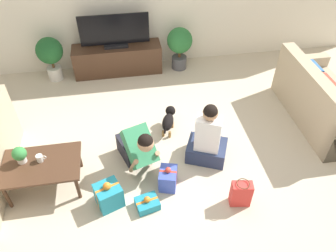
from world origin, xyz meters
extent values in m
plane|color=beige|center=(0.00, 0.00, 0.00)|extent=(16.00, 16.00, 0.00)
cube|color=tan|center=(2.48, 0.47, 0.22)|extent=(0.83, 1.80, 0.45)
cube|color=tan|center=(2.17, 0.47, 0.66)|extent=(0.20, 1.80, 0.42)
cube|color=tan|center=(2.48, 1.29, 0.31)|extent=(0.83, 0.16, 0.63)
cube|color=red|center=(2.37, 0.47, 0.60)|extent=(0.18, 0.34, 0.32)
cube|color=#3366AD|center=(2.37, 0.85, 0.60)|extent=(0.18, 0.34, 0.32)
cube|color=#472D1E|center=(-1.59, -0.18, 0.39)|extent=(0.93, 0.63, 0.03)
cylinder|color=#472D1E|center=(-2.00, -0.44, 0.19)|extent=(0.04, 0.04, 0.38)
cylinder|color=#472D1E|center=(-1.18, -0.44, 0.19)|extent=(0.04, 0.04, 0.38)
cylinder|color=#472D1E|center=(-2.00, 0.07, 0.19)|extent=(0.04, 0.04, 0.38)
cylinder|color=#472D1E|center=(-1.18, 0.07, 0.19)|extent=(0.04, 0.04, 0.38)
cube|color=#472D1E|center=(-0.55, 2.34, 0.26)|extent=(1.58, 0.43, 0.52)
cube|color=black|center=(-0.55, 2.34, 0.55)|extent=(0.42, 0.20, 0.05)
cube|color=black|center=(-0.55, 2.34, 0.84)|extent=(1.20, 0.03, 0.54)
cylinder|color=#4C4C51|center=(0.59, 2.29, 0.12)|extent=(0.28, 0.28, 0.23)
cylinder|color=brown|center=(0.59, 2.29, 0.30)|extent=(0.05, 0.05, 0.14)
sphere|color=#286B33|center=(0.59, 2.29, 0.57)|extent=(0.46, 0.46, 0.46)
cylinder|color=beige|center=(-1.69, 2.29, 0.12)|extent=(0.26, 0.26, 0.24)
cylinder|color=brown|center=(-1.69, 2.29, 0.31)|extent=(0.05, 0.05, 0.14)
sphere|color=#1E5628|center=(-1.69, 2.29, 0.57)|extent=(0.46, 0.46, 0.46)
cube|color=#23232D|center=(-0.48, 0.15, 0.14)|extent=(0.42, 0.51, 0.28)
cube|color=#338456|center=(-0.39, -0.12, 0.44)|extent=(0.47, 0.59, 0.48)
sphere|color=tan|center=(-0.32, -0.31, 0.67)|extent=(0.20, 0.20, 0.20)
sphere|color=black|center=(-0.32, -0.31, 0.70)|extent=(0.18, 0.18, 0.18)
cylinder|color=tan|center=(-0.49, -0.27, 0.25)|extent=(0.15, 0.28, 0.43)
cylinder|color=tan|center=(-0.22, -0.17, 0.25)|extent=(0.15, 0.28, 0.43)
cube|color=#283351|center=(0.52, -0.04, 0.12)|extent=(0.64, 0.57, 0.24)
cube|color=white|center=(0.50, -0.09, 0.49)|extent=(0.37, 0.31, 0.50)
sphere|color=tan|center=(0.50, -0.08, 0.83)|extent=(0.19, 0.19, 0.19)
sphere|color=black|center=(0.50, -0.09, 0.86)|extent=(0.18, 0.18, 0.18)
cylinder|color=tan|center=(0.70, 0.05, 0.41)|extent=(0.15, 0.26, 0.06)
cylinder|color=tan|center=(0.46, 0.15, 0.41)|extent=(0.15, 0.26, 0.06)
ellipsoid|color=black|center=(0.08, 0.55, 0.19)|extent=(0.27, 0.38, 0.18)
sphere|color=black|center=(0.16, 0.75, 0.24)|extent=(0.15, 0.15, 0.15)
sphere|color=olive|center=(0.18, 0.81, 0.22)|extent=(0.07, 0.07, 0.07)
cylinder|color=black|center=(0.01, 0.37, 0.23)|extent=(0.06, 0.10, 0.11)
cylinder|color=olive|center=(0.17, 0.64, 0.05)|extent=(0.04, 0.04, 0.10)
cylinder|color=olive|center=(0.08, 0.67, 0.05)|extent=(0.04, 0.04, 0.10)
cylinder|color=olive|center=(0.09, 0.43, 0.05)|extent=(0.04, 0.04, 0.10)
cylinder|color=olive|center=(0.00, 0.47, 0.05)|extent=(0.04, 0.04, 0.10)
cube|color=#3D51BC|center=(-0.08, -0.44, 0.13)|extent=(0.28, 0.32, 0.27)
cube|color=red|center=(-0.08, -0.44, 0.13)|extent=(0.21, 0.09, 0.27)
sphere|color=red|center=(-0.08, -0.44, 0.29)|extent=(0.07, 0.07, 0.07)
cube|color=teal|center=(-0.38, -0.71, 0.06)|extent=(0.31, 0.28, 0.11)
cube|color=orange|center=(-0.38, -0.71, 0.06)|extent=(0.27, 0.09, 0.11)
sphere|color=orange|center=(-0.38, -0.71, 0.14)|extent=(0.08, 0.08, 0.08)
cube|color=teal|center=(-0.82, -0.59, 0.15)|extent=(0.37, 0.36, 0.31)
cube|color=orange|center=(-0.82, -0.59, 0.15)|extent=(0.28, 0.13, 0.31)
sphere|color=orange|center=(-0.82, -0.59, 0.33)|extent=(0.10, 0.10, 0.10)
cube|color=red|center=(0.73, -0.84, 0.17)|extent=(0.26, 0.17, 0.35)
torus|color=#4C3823|center=(0.73, -0.84, 0.37)|extent=(0.18, 0.18, 0.01)
cylinder|color=silver|center=(-1.59, -0.13, 0.45)|extent=(0.08, 0.08, 0.09)
torus|color=silver|center=(-1.54, -0.13, 0.46)|extent=(0.06, 0.01, 0.06)
cylinder|color=beige|center=(-1.81, -0.11, 0.44)|extent=(0.11, 0.11, 0.07)
sphere|color=#337F3D|center=(-1.81, -0.11, 0.54)|extent=(0.17, 0.17, 0.17)
camera|label=1|loc=(-0.51, -3.01, 3.37)|focal=35.00mm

